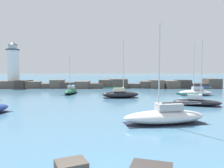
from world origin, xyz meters
TOP-DOWN VIEW (x-y plane):
  - open_sea_beyond at (0.00, 112.08)m, footprint 400.00×116.00m
  - breakwater_jetty at (-0.29, 52.20)m, footprint 60.83×6.31m
  - lighthouse at (-26.62, 52.90)m, footprint 4.30×4.30m
  - sailboat_moored_1 at (12.93, 22.27)m, footprint 6.84×4.20m
  - sailboat_moored_2 at (5.95, 11.94)m, footprint 8.17×3.93m
  - sailboat_moored_3 at (2.51, 30.75)m, footprint 6.80×3.03m
  - sailboat_moored_5 at (-7.70, 37.63)m, footprint 2.42×7.47m
  - sailboat_moored_6 at (17.60, 34.75)m, footprint 6.47×2.61m

SIDE VIEW (x-z plane):
  - open_sea_beyond at x=0.00m, z-range 0.00..0.01m
  - sailboat_moored_1 at x=12.93m, z-range -3.97..5.11m
  - sailboat_moored_5 at x=-7.70m, z-range -3.39..4.63m
  - sailboat_moored_6 at x=17.60m, z-range -4.46..5.73m
  - sailboat_moored_3 at x=2.51m, z-range -4.46..5.85m
  - sailboat_moored_2 at x=5.95m, z-range -3.94..5.36m
  - breakwater_jetty at x=-0.29m, z-range -0.29..2.30m
  - lighthouse at x=-26.62m, z-range -0.90..11.91m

